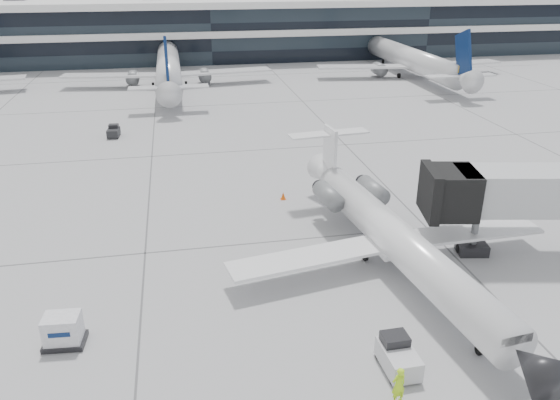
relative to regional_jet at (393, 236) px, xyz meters
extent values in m
plane|color=gray|center=(-5.45, 4.50, -2.09)|extent=(220.00, 220.00, 0.00)
cube|color=black|center=(-5.45, 86.50, 2.91)|extent=(170.00, 22.00, 10.00)
cylinder|color=white|center=(0.09, -0.76, -0.06)|extent=(4.71, 21.22, 2.37)
cone|color=black|center=(1.40, -12.46, -0.06)|extent=(2.63, 2.71, 2.37)
cone|color=white|center=(-1.25, 11.11, 0.20)|extent=(2.55, 3.04, 2.25)
cube|color=white|center=(-5.69, -0.53, -0.68)|extent=(9.92, 3.99, 0.19)
cube|color=white|center=(5.66, 0.75, -0.68)|extent=(9.75, 2.69, 0.19)
cylinder|color=slate|center=(-2.46, 6.20, 0.29)|extent=(1.64, 3.12, 1.32)
cylinder|color=slate|center=(1.03, 6.59, 0.29)|extent=(1.64, 3.12, 1.32)
cube|color=white|center=(-1.19, 10.59, 2.04)|extent=(0.50, 2.30, 3.95)
cube|color=white|center=(-1.23, 10.94, 3.45)|extent=(6.44, 2.10, 0.14)
cylinder|color=black|center=(1.02, -9.06, -1.84)|extent=(0.21, 0.51, 0.49)
cylinder|color=black|center=(-1.42, 0.84, -1.80)|extent=(0.27, 0.58, 0.56)
cylinder|color=black|center=(1.20, 1.13, -1.80)|extent=(0.27, 0.58, 0.56)
cube|color=black|center=(4.10, 0.77, 2.31)|extent=(3.30, 3.80, 2.93)
cylinder|color=slate|center=(5.85, 0.43, -0.62)|extent=(0.46, 0.46, 2.93)
cube|color=black|center=(5.85, 0.43, -1.72)|extent=(2.12, 1.79, 0.73)
imported|color=#BDFF1A|center=(-4.13, -11.26, -1.16)|extent=(0.74, 0.55, 1.85)
cube|color=silver|center=(-3.30, -9.28, -1.47)|extent=(1.49, 2.48, 1.00)
cube|color=black|center=(-3.31, -8.72, -0.80)|extent=(1.24, 1.03, 0.56)
cylinder|color=black|center=(-3.93, -8.40, -1.84)|extent=(0.21, 0.49, 0.49)
cylinder|color=black|center=(-2.70, -8.38, -1.84)|extent=(0.21, 0.49, 0.49)
cylinder|color=black|center=(-3.89, -10.18, -1.84)|extent=(0.21, 0.49, 0.49)
cylinder|color=black|center=(-2.67, -10.16, -1.84)|extent=(0.21, 0.49, 0.49)
cube|color=black|center=(-19.09, -4.36, -1.93)|extent=(2.13, 1.65, 0.25)
cube|color=silver|center=(-19.09, -4.36, -1.10)|extent=(1.86, 1.45, 1.40)
cone|color=#E8560C|center=(-4.69, 11.56, -1.77)|extent=(0.40, 0.40, 0.62)
cube|color=#E8560C|center=(-4.69, 11.56, -2.07)|extent=(0.45, 0.45, 0.03)
cube|color=black|center=(-19.70, 32.07, -1.58)|extent=(1.36, 2.12, 0.83)
cube|color=black|center=(-19.66, 32.53, -1.02)|extent=(1.08, 0.91, 0.46)
cylinder|color=black|center=(-20.15, 32.84, -1.88)|extent=(0.20, 0.42, 0.41)
cylinder|color=black|center=(-19.14, 32.76, -1.88)|extent=(0.20, 0.42, 0.41)
cylinder|color=black|center=(-20.26, 31.37, -1.88)|extent=(0.20, 0.42, 0.41)
cylinder|color=black|center=(-19.25, 31.29, -1.88)|extent=(0.20, 0.42, 0.41)
camera|label=1|loc=(-12.66, -28.36, 15.65)|focal=35.00mm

